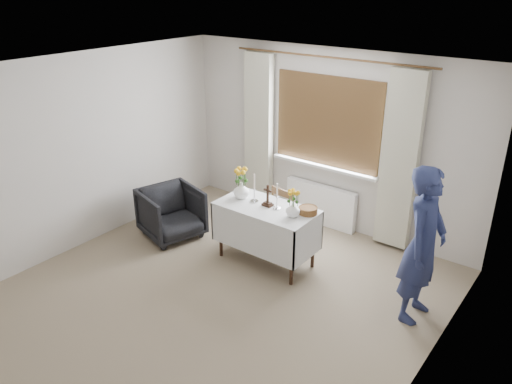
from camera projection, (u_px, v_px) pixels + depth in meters
ground at (209, 302)px, 5.55m from camera, size 5.00×5.00×0.00m
altar_table at (266, 234)px, 6.20m from camera, size 1.24×0.64×0.76m
wooden_chair at (274, 222)px, 6.41m from camera, size 0.42×0.42×0.84m
armchair at (171, 213)px, 6.83m from camera, size 0.94×0.93×0.70m
person at (423, 245)px, 5.02m from camera, size 0.41×0.62×1.69m
radiator at (320, 204)px, 7.20m from camera, size 1.10×0.10×0.60m
wooden_cross at (268, 195)px, 6.02m from camera, size 0.13×0.10×0.27m
candlestick_left at (254, 188)px, 6.11m from camera, size 0.12×0.12×0.37m
candlestick_right at (277, 196)px, 5.93m from camera, size 0.12×0.12×0.33m
flower_vase_left at (241, 190)px, 6.25m from camera, size 0.25×0.25×0.21m
flower_vase_right at (293, 210)px, 5.77m from camera, size 0.19×0.19×0.18m
wicker_basket at (308, 210)px, 5.86m from camera, size 0.25×0.25×0.08m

